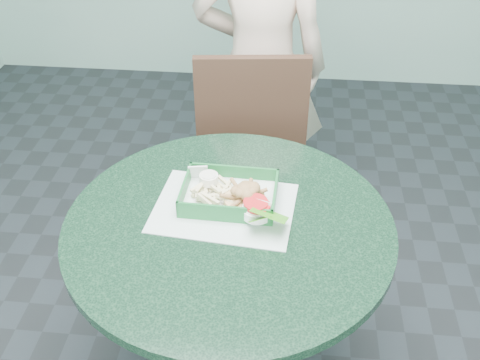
# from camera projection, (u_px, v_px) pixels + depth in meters

# --- Properties ---
(cafe_table) EXTENTS (0.95, 0.95, 0.75)m
(cafe_table) POSITION_uv_depth(u_px,v_px,m) (230.00, 268.00, 1.72)
(cafe_table) COLOR black
(cafe_table) RESTS_ON floor
(dining_chair) EXTENTS (0.46, 0.46, 0.93)m
(dining_chair) POSITION_uv_depth(u_px,v_px,m) (249.00, 160.00, 2.27)
(dining_chair) COLOR #3F2B1B
(dining_chair) RESTS_ON floor
(diner_person) EXTENTS (0.60, 0.40, 1.63)m
(diner_person) POSITION_uv_depth(u_px,v_px,m) (261.00, 61.00, 2.37)
(diner_person) COLOR beige
(diner_person) RESTS_ON floor
(placemat) EXTENTS (0.43, 0.34, 0.00)m
(placemat) POSITION_uv_depth(u_px,v_px,m) (224.00, 213.00, 1.67)
(placemat) COLOR silver
(placemat) RESTS_ON cafe_table
(food_basket) EXTENTS (0.28, 0.20, 0.06)m
(food_basket) POSITION_uv_depth(u_px,v_px,m) (230.00, 201.00, 1.69)
(food_basket) COLOR #19662E
(food_basket) RESTS_ON placemat
(crab_sandwich) EXTENTS (0.12, 0.12, 0.07)m
(crab_sandwich) POSITION_uv_depth(u_px,v_px,m) (245.00, 199.00, 1.65)
(crab_sandwich) COLOR tan
(crab_sandwich) RESTS_ON food_basket
(fries_pile) EXTENTS (0.12, 0.13, 0.05)m
(fries_pile) POSITION_uv_depth(u_px,v_px,m) (213.00, 197.00, 1.67)
(fries_pile) COLOR beige
(fries_pile) RESTS_ON food_basket
(sauce_ramekin) EXTENTS (0.06, 0.06, 0.03)m
(sauce_ramekin) POSITION_uv_depth(u_px,v_px,m) (208.00, 184.00, 1.70)
(sauce_ramekin) COLOR white
(sauce_ramekin) RESTS_ON food_basket
(garnish_cup) EXTENTS (0.13, 0.12, 0.05)m
(garnish_cup) POSITION_uv_depth(u_px,v_px,m) (260.00, 215.00, 1.60)
(garnish_cup) COLOR white
(garnish_cup) RESTS_ON food_basket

